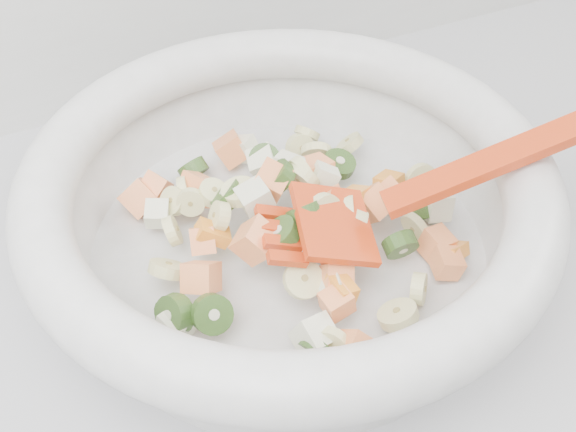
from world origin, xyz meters
name	(u,v)px	position (x,y,z in m)	size (l,w,h in m)	color
mixing_bowl	(289,205)	(0.01, 1.47, 0.96)	(0.45, 0.38, 0.15)	#B9B9B7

